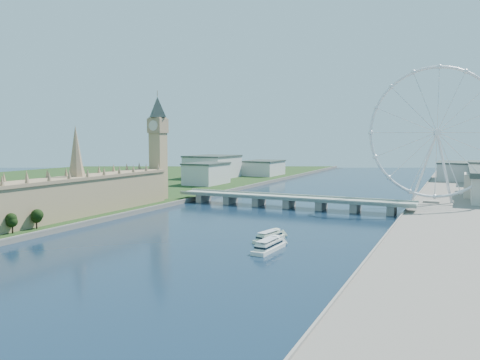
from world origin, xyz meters
The scene contains 7 objects.
parliament_range centered at (-128.00, 170.00, 18.48)m, with size 24.00×200.00×70.00m.
big_ben centered at (-128.00, 278.00, 66.57)m, with size 20.02×20.02×110.00m.
westminster_bridge centered at (0.00, 300.00, 6.63)m, with size 220.00×22.00×9.50m.
london_eye centered at (119.98, 355.08, 67.52)m, with size 113.60×39.12×124.30m.
city_skyline centered at (39.22, 560.08, 16.96)m, with size 505.00×280.00×32.00m.
tour_boat_near centered at (35.68, 162.14, 0.00)m, with size 7.54×29.51×6.52m, color beige, non-canonical shape.
tour_boat_far centered at (45.00, 138.00, 0.00)m, with size 8.35×32.53×7.21m, color silver, non-canonical shape.
Camera 1 is at (140.79, -101.29, 62.87)m, focal length 35.00 mm.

